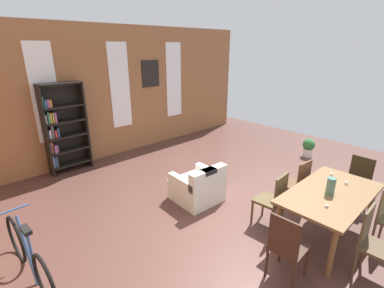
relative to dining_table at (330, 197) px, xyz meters
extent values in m
plane|color=#51322C|center=(-0.37, 1.34, -0.68)|extent=(10.48, 10.48, 0.00)
cube|color=#98613D|center=(-0.37, 5.43, 0.98)|extent=(8.77, 0.12, 3.32)
cube|color=white|center=(-2.19, 5.36, 1.15)|extent=(0.55, 0.02, 2.16)
cube|color=white|center=(-0.37, 5.36, 1.15)|extent=(0.55, 0.02, 2.16)
cube|color=white|center=(1.44, 5.36, 1.15)|extent=(0.55, 0.02, 2.16)
cube|color=brown|center=(0.00, 0.00, 0.07)|extent=(1.75, 0.96, 0.04)
cylinder|color=brown|center=(-0.77, -0.38, -0.32)|extent=(0.07, 0.07, 0.73)
cylinder|color=brown|center=(0.77, -0.38, -0.32)|extent=(0.07, 0.07, 0.73)
cylinder|color=brown|center=(-0.77, 0.38, -0.32)|extent=(0.07, 0.07, 0.73)
cylinder|color=brown|center=(0.77, 0.38, -0.32)|extent=(0.07, 0.07, 0.73)
cylinder|color=#4C7266|center=(-0.07, 0.00, 0.22)|extent=(0.12, 0.12, 0.25)
cylinder|color=silver|center=(0.42, -0.06, 0.11)|extent=(0.04, 0.04, 0.04)
cylinder|color=silver|center=(0.58, 0.23, 0.11)|extent=(0.04, 0.04, 0.04)
cylinder|color=silver|center=(-0.46, -0.12, 0.11)|extent=(0.04, 0.04, 0.03)
cube|color=brown|center=(-0.39, -0.78, -0.23)|extent=(0.41, 0.41, 0.04)
cube|color=brown|center=(-0.40, -0.59, 0.02)|extent=(0.38, 0.04, 0.50)
cylinder|color=brown|center=(-0.58, -0.60, -0.47)|extent=(0.04, 0.04, 0.43)
cylinder|color=brown|center=(-0.22, -0.59, -0.47)|extent=(0.04, 0.04, 0.43)
cube|color=#4E4025|center=(-0.39, 0.78, -0.23)|extent=(0.43, 0.43, 0.04)
cube|color=#4E4025|center=(-0.38, 0.59, 0.02)|extent=(0.38, 0.06, 0.50)
cylinder|color=#4E4025|center=(-0.23, 0.97, -0.47)|extent=(0.04, 0.04, 0.43)
cylinder|color=#4E4025|center=(-0.58, 0.95, -0.47)|extent=(0.04, 0.04, 0.43)
cylinder|color=#4E4025|center=(-0.20, 0.61, -0.47)|extent=(0.04, 0.04, 0.43)
cylinder|color=#4E4025|center=(-0.56, 0.59, -0.47)|extent=(0.04, 0.04, 0.43)
cube|color=#38231A|center=(-1.17, 0.00, -0.23)|extent=(0.42, 0.42, 0.04)
cube|color=#38231A|center=(-1.36, -0.01, 0.02)|extent=(0.05, 0.38, 0.50)
cylinder|color=#38231A|center=(-0.99, -0.17, -0.47)|extent=(0.04, 0.04, 0.43)
cylinder|color=#38231A|center=(-1.00, 0.19, -0.47)|extent=(0.04, 0.04, 0.43)
cylinder|color=#38231A|center=(-1.35, -0.19, -0.47)|extent=(0.04, 0.04, 0.43)
cylinder|color=#38231A|center=(-1.36, 0.17, -0.47)|extent=(0.04, 0.04, 0.43)
cube|color=#523621|center=(0.39, 0.78, -0.23)|extent=(0.43, 0.43, 0.04)
cube|color=#523621|center=(0.38, 0.59, 0.02)|extent=(0.38, 0.06, 0.50)
cylinder|color=#523621|center=(0.59, 0.94, -0.47)|extent=(0.04, 0.04, 0.43)
cylinder|color=#523621|center=(0.23, 0.97, -0.47)|extent=(0.04, 0.04, 0.43)
cylinder|color=#523621|center=(0.56, 0.59, -0.47)|extent=(0.04, 0.04, 0.43)
cylinder|color=#523621|center=(0.20, 0.61, -0.47)|extent=(0.04, 0.04, 0.43)
cylinder|color=brown|center=(0.23, -0.59, -0.47)|extent=(0.04, 0.04, 0.43)
cylinder|color=brown|center=(0.58, -0.61, -0.47)|extent=(0.04, 0.04, 0.43)
cube|color=#2D2414|center=(1.17, 0.00, -0.23)|extent=(0.41, 0.41, 0.04)
cube|color=#2D2414|center=(1.36, -0.01, 0.02)|extent=(0.04, 0.38, 0.50)
cylinder|color=#2D2414|center=(1.00, 0.19, -0.47)|extent=(0.04, 0.04, 0.43)
cylinder|color=#2D2414|center=(0.99, -0.17, -0.47)|extent=(0.04, 0.04, 0.43)
cylinder|color=#2D2414|center=(1.36, 0.17, -0.47)|extent=(0.04, 0.04, 0.43)
cylinder|color=#2D2414|center=(1.35, -0.19, -0.47)|extent=(0.04, 0.04, 0.43)
cube|color=black|center=(-2.37, 5.17, 0.35)|extent=(0.04, 0.31, 2.06)
cube|color=black|center=(-1.48, 5.17, 0.35)|extent=(0.04, 0.31, 2.06)
cube|color=black|center=(-1.93, 5.31, 0.35)|extent=(0.93, 0.01, 2.06)
cube|color=black|center=(-1.93, 5.17, -0.51)|extent=(0.89, 0.31, 0.04)
cube|color=white|center=(-2.34, 5.17, -0.35)|extent=(0.03, 0.19, 0.29)
cube|color=#284C8C|center=(-2.30, 5.17, -0.37)|extent=(0.05, 0.19, 0.25)
cube|color=#4C4C51|center=(-2.25, 5.17, -0.36)|extent=(0.03, 0.18, 0.26)
cube|color=black|center=(-1.93, 5.17, -0.17)|extent=(0.89, 0.31, 0.04)
cube|color=#8C4C8C|center=(-2.34, 5.17, -0.03)|extent=(0.03, 0.17, 0.24)
cube|color=orange|center=(-2.30, 5.17, 0.00)|extent=(0.03, 0.16, 0.29)
cube|color=#8C4C8C|center=(-2.25, 5.17, -0.06)|extent=(0.05, 0.26, 0.18)
cube|color=#8C4C8C|center=(-2.20, 5.17, -0.06)|extent=(0.04, 0.17, 0.17)
cube|color=black|center=(-1.93, 5.17, 0.18)|extent=(0.89, 0.31, 0.04)
cube|color=#284C8C|center=(-2.34, 5.17, 0.29)|extent=(0.03, 0.16, 0.18)
cube|color=white|center=(-2.30, 5.17, 0.29)|extent=(0.04, 0.18, 0.19)
cube|color=#4C4C51|center=(-2.24, 5.17, 0.34)|extent=(0.05, 0.20, 0.29)
cube|color=#B22D28|center=(-2.18, 5.17, 0.28)|extent=(0.04, 0.21, 0.18)
cube|color=#284C8C|center=(-2.13, 5.17, 0.30)|extent=(0.03, 0.21, 0.21)
cube|color=black|center=(-1.93, 5.17, 0.52)|extent=(0.89, 0.31, 0.04)
cube|color=white|center=(-2.33, 5.17, 0.64)|extent=(0.04, 0.19, 0.20)
cube|color=#33724C|center=(-2.28, 5.17, 0.66)|extent=(0.04, 0.23, 0.25)
cube|color=gold|center=(-2.23, 5.17, 0.65)|extent=(0.04, 0.18, 0.22)
cube|color=gold|center=(-2.18, 5.17, 0.65)|extent=(0.03, 0.21, 0.22)
cube|color=#8C4C8C|center=(-2.14, 5.17, 0.65)|extent=(0.04, 0.24, 0.23)
cube|color=black|center=(-1.93, 5.17, 0.86)|extent=(0.89, 0.31, 0.04)
cube|color=#33724C|center=(-2.34, 5.17, 1.01)|extent=(0.03, 0.22, 0.25)
cube|color=#284C8C|center=(-2.29, 5.17, 0.97)|extent=(0.04, 0.25, 0.17)
cube|color=#8C4C8C|center=(-2.24, 5.17, 0.97)|extent=(0.04, 0.23, 0.17)
cube|color=orange|center=(-2.19, 5.17, 0.96)|extent=(0.04, 0.21, 0.17)
cube|color=black|center=(-1.93, 5.17, 1.36)|extent=(0.89, 0.31, 0.04)
cube|color=white|center=(-0.69, 2.15, -0.48)|extent=(0.84, 0.84, 0.40)
cube|color=white|center=(-0.71, 1.83, -0.11)|extent=(0.81, 0.20, 0.35)
cube|color=white|center=(-0.35, 2.13, -0.21)|extent=(0.16, 0.73, 0.15)
cube|color=white|center=(-1.03, 2.16, -0.21)|extent=(0.16, 0.73, 0.15)
cube|color=black|center=(-0.71, 1.83, 0.03)|extent=(0.29, 0.19, 0.08)
torus|color=black|center=(-3.53, 1.64, -0.36)|extent=(0.08, 0.68, 0.68)
torus|color=black|center=(-3.59, 2.69, -0.36)|extent=(0.08, 0.68, 0.68)
cylinder|color=#335999|center=(-3.56, 2.17, -0.26)|extent=(0.06, 0.33, 0.91)
cylinder|color=#335999|center=(-3.55, 1.98, -0.08)|extent=(0.04, 0.04, 0.45)
cube|color=black|center=(-3.55, 1.98, 0.16)|extent=(0.09, 0.20, 0.05)
cylinder|color=#335999|center=(-3.58, 2.58, 0.14)|extent=(0.44, 0.05, 0.02)
cylinder|color=silver|center=(3.03, 1.70, -0.58)|extent=(0.23, 0.23, 0.21)
sphere|color=#2D6B33|center=(3.03, 1.70, -0.35)|extent=(0.31, 0.31, 0.31)
cube|color=black|center=(0.60, 5.35, 1.39)|extent=(0.56, 0.03, 0.72)
camera|label=1|loc=(-3.96, -1.22, 2.12)|focal=25.84mm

